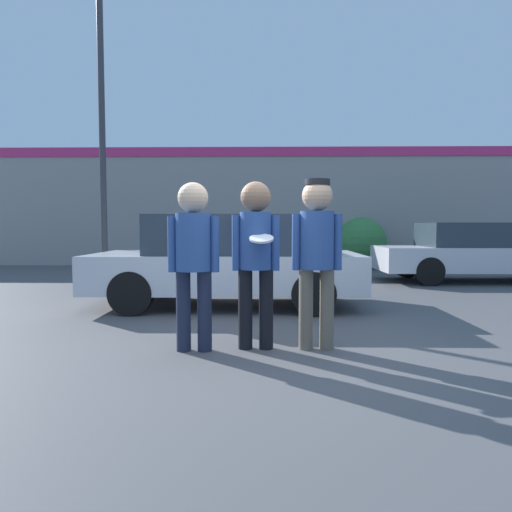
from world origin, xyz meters
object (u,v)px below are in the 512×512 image
Objects in this scene: parked_car_near at (225,260)px; person_middle_with_frisbee at (256,249)px; person_right at (317,246)px; person_left at (193,250)px; shrub at (361,243)px; street_lamp at (114,72)px; parked_car_far at (480,252)px.

person_middle_with_frisbee is at bearing -78.26° from parked_car_near.
person_middle_with_frisbee is 0.99× the size of person_right.
person_left reaches higher than shrub.
person_left reaches higher than parked_car_near.
street_lamp reaches higher than person_right.
person_right is 0.26× the size of street_lamp.
street_lamp is at bearing -137.49° from shrub.
person_middle_with_frisbee is at bearing -55.35° from street_lamp.
street_lamp reaches higher than person_left.
parked_car_far is at bearing 14.23° from street_lamp.
person_middle_with_frisbee reaches higher than parked_car_far.
person_left is 0.99× the size of person_middle_with_frisbee.
street_lamp is 4.43× the size of shrub.
person_right reaches higher than person_middle_with_frisbee.
person_right reaches higher than parked_car_near.
person_middle_with_frisbee is 2.74m from parked_car_near.
person_middle_with_frisbee is at bearing -130.64° from parked_car_far.
person_middle_with_frisbee is 1.12× the size of shrub.
person_middle_with_frisbee is 9.85m from shrub.
person_right is 2.94m from parked_car_near.
shrub is at bearing 61.54° from parked_car_near.
parked_car_near is (0.09, 2.76, -0.31)m from person_left.
street_lamp is (-3.40, 4.00, 3.13)m from person_right.
person_left is at bearing -171.58° from person_middle_with_frisbee.
person_left is 0.41× the size of parked_car_near.
street_lamp is at bearing 124.65° from person_middle_with_frisbee.
parked_car_far is 0.69× the size of street_lamp.
person_left is 1.11× the size of shrub.
street_lamp is (-2.77, 4.00, 3.17)m from person_middle_with_frisbee.
parked_car_near is 7.61m from shrub.
person_middle_with_frisbee is 0.41× the size of parked_car_near.
person_right is 0.37× the size of parked_car_far.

